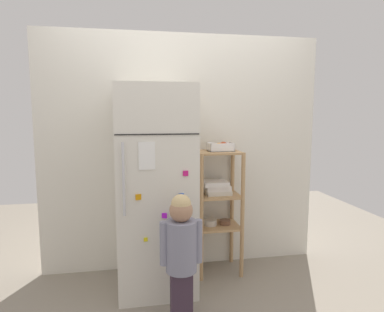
{
  "coord_description": "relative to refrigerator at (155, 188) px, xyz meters",
  "views": [
    {
      "loc": [
        -0.47,
        -2.73,
        1.47
      ],
      "look_at": [
        0.02,
        0.02,
        1.11
      ],
      "focal_mm": 31.29,
      "sensor_mm": 36.0,
      "label": 1
    }
  ],
  "objects": [
    {
      "name": "kitchen_wall_back",
      "position": [
        0.29,
        0.36,
        0.25
      ],
      "size": [
        2.62,
        0.03,
        2.2
      ],
      "primitive_type": "cube",
      "color": "silver",
      "rests_on": "ground"
    },
    {
      "name": "fruit_bin",
      "position": [
        0.62,
        0.17,
        0.32
      ],
      "size": [
        0.22,
        0.17,
        0.08
      ],
      "color": "white",
      "rests_on": "pantry_shelf_unit"
    },
    {
      "name": "refrigerator",
      "position": [
        0.0,
        0.0,
        0.0
      ],
      "size": [
        0.62,
        0.69,
        1.7
      ],
      "color": "silver",
      "rests_on": "ground"
    },
    {
      "name": "pantry_shelf_unit",
      "position": [
        0.57,
        0.16,
        -0.15
      ],
      "size": [
        0.41,
        0.35,
        1.13
      ],
      "color": "tan",
      "rests_on": "ground"
    },
    {
      "name": "child_standing",
      "position": [
        0.14,
        -0.55,
        -0.29
      ],
      "size": [
        0.3,
        0.22,
        0.92
      ],
      "color": "#3E2D3D",
      "rests_on": "ground"
    },
    {
      "name": "ground_plane",
      "position": [
        0.29,
        -0.02,
        -0.85
      ],
      "size": [
        6.0,
        6.0,
        0.0
      ],
      "primitive_type": "plane",
      "color": "gray"
    }
  ]
}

